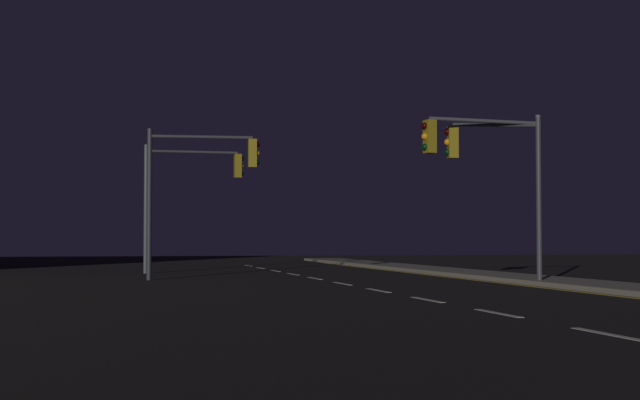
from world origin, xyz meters
TOP-DOWN VIEW (x-y plane):
  - ground_plane at (0.00, 17.50)m, footprint 112.00×112.00m
  - lane_markings_center at (0.00, 21.00)m, footprint 0.14×50.00m
  - lane_edge_line at (4.84, 22.50)m, footprint 0.14×53.00m
  - traffic_light_far_center at (4.28, 23.24)m, footprint 2.91×0.57m
  - traffic_light_mid_right at (-3.99, 28.75)m, footprint 3.73×0.50m
  - traffic_light_mid_left at (3.85, 22.94)m, footprint 3.90×0.76m
  - traffic_light_overhead_east at (-3.75, 35.18)m, footprint 3.98×0.38m

SIDE VIEW (x-z plane):
  - ground_plane at x=0.00m, z-range 0.00..0.00m
  - lane_edge_line at x=4.84m, z-range 0.00..0.01m
  - lane_markings_center at x=0.00m, z-range 0.00..0.01m
  - traffic_light_far_center at x=4.28m, z-range 1.09..5.93m
  - traffic_light_mid_right at x=-3.99m, z-range 1.02..6.03m
  - traffic_light_overhead_east at x=-3.75m, z-range 1.05..6.12m
  - traffic_light_mid_left at x=3.85m, z-range 1.16..6.07m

